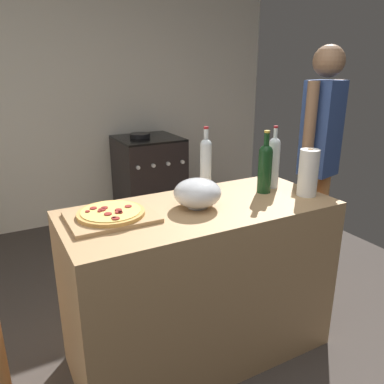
% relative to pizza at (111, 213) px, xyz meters
% --- Properties ---
extents(ground_plane, '(4.48, 3.70, 0.02)m').
position_rel_pizza_xyz_m(ground_plane, '(0.31, 0.71, -0.94)').
color(ground_plane, '#3F3833').
extents(kitchen_wall_rear, '(4.48, 0.10, 2.60)m').
position_rel_pizza_xyz_m(kitchen_wall_rear, '(0.31, 2.32, 0.37)').
color(kitchen_wall_rear, silver).
rests_on(kitchen_wall_rear, ground_plane).
extents(counter, '(1.41, 0.62, 0.89)m').
position_rel_pizza_xyz_m(counter, '(0.45, -0.06, -0.48)').
color(counter, tan).
rests_on(counter, ground_plane).
extents(cutting_board, '(0.40, 0.32, 0.02)m').
position_rel_pizza_xyz_m(cutting_board, '(0.00, 0.00, -0.02)').
color(cutting_board, tan).
rests_on(cutting_board, counter).
extents(pizza, '(0.32, 0.32, 0.03)m').
position_rel_pizza_xyz_m(pizza, '(0.00, 0.00, 0.00)').
color(pizza, tan).
rests_on(pizza, cutting_board).
extents(mixing_bowl, '(0.24, 0.24, 0.15)m').
position_rel_pizza_xyz_m(mixing_bowl, '(0.43, -0.06, 0.04)').
color(mixing_bowl, '#B2B2B7').
rests_on(mixing_bowl, counter).
extents(paper_towel_roll, '(0.11, 0.11, 0.26)m').
position_rel_pizza_xyz_m(paper_towel_roll, '(1.06, -0.18, 0.10)').
color(paper_towel_roll, white).
rests_on(paper_towel_roll, counter).
extents(wine_bottle_dark, '(0.08, 0.08, 0.35)m').
position_rel_pizza_xyz_m(wine_bottle_dark, '(0.88, -0.02, 0.12)').
color(wine_bottle_dark, '#143819').
rests_on(wine_bottle_dark, counter).
extents(wine_bottle_clear, '(0.07, 0.07, 0.36)m').
position_rel_pizza_xyz_m(wine_bottle_clear, '(0.98, 0.03, 0.13)').
color(wine_bottle_clear, silver).
rests_on(wine_bottle_clear, counter).
extents(wine_bottle_green, '(0.07, 0.07, 0.36)m').
position_rel_pizza_xyz_m(wine_bottle_green, '(0.61, 0.17, 0.13)').
color(wine_bottle_green, silver).
rests_on(wine_bottle_green, counter).
extents(stove, '(0.61, 0.63, 0.93)m').
position_rel_pizza_xyz_m(stove, '(0.96, 1.92, -0.48)').
color(stove, black).
rests_on(stove, ground_plane).
extents(person_in_red, '(0.38, 0.25, 1.71)m').
position_rel_pizza_xyz_m(person_in_red, '(1.56, 0.22, 0.07)').
color(person_in_red, '#D88C4C').
rests_on(person_in_red, ground_plane).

